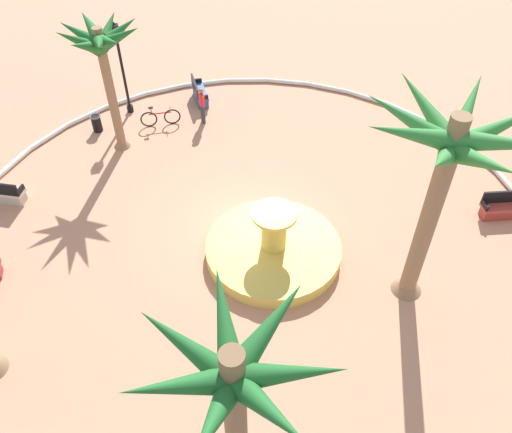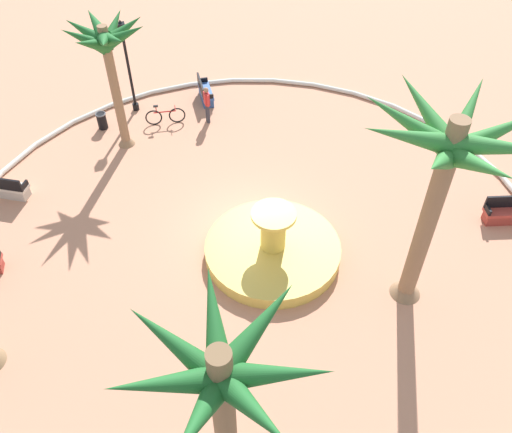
{
  "view_description": "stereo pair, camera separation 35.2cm",
  "coord_description": "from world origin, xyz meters",
  "px_view_note": "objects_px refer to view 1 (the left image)",
  "views": [
    {
      "loc": [
        3.68,
        12.05,
        12.94
      ],
      "look_at": [
        -0.13,
        0.39,
        1.0
      ],
      "focal_mm": 36.65,
      "sensor_mm": 36.0,
      "label": 1
    },
    {
      "loc": [
        3.34,
        12.15,
        12.94
      ],
      "look_at": [
        -0.13,
        0.39,
        1.0
      ],
      "focal_mm": 36.65,
      "sensor_mm": 36.0,
      "label": 2
    }
  ],
  "objects_px": {
    "lamppost": "(121,61)",
    "bicycle_by_lamppost": "(160,118)",
    "trash_bin": "(97,123)",
    "palm_tree_mid_plaza": "(446,161)",
    "bench_east": "(200,94)",
    "bench_southeast": "(503,209)",
    "person_cyclist_photo": "(202,104)",
    "palm_tree_by_curb": "(234,388)",
    "bench_west": "(3,194)",
    "palm_tree_far_side": "(101,49)",
    "fountain": "(273,248)"
  },
  "relations": [
    {
      "from": "lamppost",
      "to": "fountain",
      "type": "bearing_deg",
      "value": 107.76
    },
    {
      "from": "palm_tree_mid_plaza",
      "to": "lamppost",
      "type": "relative_size",
      "value": 1.6
    },
    {
      "from": "person_cyclist_photo",
      "to": "palm_tree_mid_plaza",
      "type": "bearing_deg",
      "value": 108.93
    },
    {
      "from": "palm_tree_by_curb",
      "to": "bench_southeast",
      "type": "bearing_deg",
      "value": -154.31
    },
    {
      "from": "fountain",
      "to": "palm_tree_far_side",
      "type": "height_order",
      "value": "palm_tree_far_side"
    },
    {
      "from": "bench_east",
      "to": "lamppost",
      "type": "height_order",
      "value": "lamppost"
    },
    {
      "from": "palm_tree_mid_plaza",
      "to": "palm_tree_far_side",
      "type": "bearing_deg",
      "value": -54.27
    },
    {
      "from": "palm_tree_mid_plaza",
      "to": "lamppost",
      "type": "distance_m",
      "value": 14.59
    },
    {
      "from": "bench_west",
      "to": "lamppost",
      "type": "xyz_separation_m",
      "value": [
        -5.22,
        -4.54,
        2.08
      ]
    },
    {
      "from": "person_cyclist_photo",
      "to": "bench_west",
      "type": "bearing_deg",
      "value": 18.34
    },
    {
      "from": "bench_east",
      "to": "palm_tree_by_curb",
      "type": "bearing_deg",
      "value": 79.46
    },
    {
      "from": "palm_tree_far_side",
      "to": "trash_bin",
      "type": "height_order",
      "value": "palm_tree_far_side"
    },
    {
      "from": "fountain",
      "to": "bicycle_by_lamppost",
      "type": "height_order",
      "value": "fountain"
    },
    {
      "from": "person_cyclist_photo",
      "to": "trash_bin",
      "type": "bearing_deg",
      "value": -9.98
    },
    {
      "from": "fountain",
      "to": "palm_tree_mid_plaza",
      "type": "relative_size",
      "value": 0.67
    },
    {
      "from": "palm_tree_mid_plaza",
      "to": "trash_bin",
      "type": "xyz_separation_m",
      "value": [
        8.17,
        -11.66,
        -4.67
      ]
    },
    {
      "from": "fountain",
      "to": "bench_southeast",
      "type": "relative_size",
      "value": 2.65
    },
    {
      "from": "palm_tree_mid_plaza",
      "to": "bench_southeast",
      "type": "distance_m",
      "value": 7.04
    },
    {
      "from": "palm_tree_mid_plaza",
      "to": "bench_southeast",
      "type": "bearing_deg",
      "value": -158.92
    },
    {
      "from": "bench_southeast",
      "to": "person_cyclist_photo",
      "type": "height_order",
      "value": "person_cyclist_photo"
    },
    {
      "from": "bench_east",
      "to": "bench_southeast",
      "type": "bearing_deg",
      "value": 127.88
    },
    {
      "from": "fountain",
      "to": "bench_southeast",
      "type": "distance_m",
      "value": 8.34
    },
    {
      "from": "bench_southeast",
      "to": "lamppost",
      "type": "height_order",
      "value": "lamppost"
    },
    {
      "from": "bench_southeast",
      "to": "bicycle_by_lamppost",
      "type": "bearing_deg",
      "value": -41.92
    },
    {
      "from": "lamppost",
      "to": "bicycle_by_lamppost",
      "type": "bearing_deg",
      "value": 126.74
    },
    {
      "from": "bench_southeast",
      "to": "bench_west",
      "type": "bearing_deg",
      "value": -20.62
    },
    {
      "from": "fountain",
      "to": "palm_tree_by_curb",
      "type": "height_order",
      "value": "palm_tree_by_curb"
    },
    {
      "from": "palm_tree_by_curb",
      "to": "bicycle_by_lamppost",
      "type": "xyz_separation_m",
      "value": [
        -0.95,
        -14.81,
        -3.73
      ]
    },
    {
      "from": "bench_east",
      "to": "bicycle_by_lamppost",
      "type": "xyz_separation_m",
      "value": [
        2.06,
        1.38,
        0.04
      ]
    },
    {
      "from": "palm_tree_by_curb",
      "to": "lamppost",
      "type": "relative_size",
      "value": 1.33
    },
    {
      "from": "bicycle_by_lamppost",
      "to": "person_cyclist_photo",
      "type": "distance_m",
      "value": 1.9
    },
    {
      "from": "bench_southeast",
      "to": "lamppost",
      "type": "bearing_deg",
      "value": -43.24
    },
    {
      "from": "fountain",
      "to": "palm_tree_by_curb",
      "type": "relative_size",
      "value": 0.8
    },
    {
      "from": "bench_southeast",
      "to": "trash_bin",
      "type": "relative_size",
      "value": 2.29
    },
    {
      "from": "bench_east",
      "to": "trash_bin",
      "type": "xyz_separation_m",
      "value": [
        4.71,
        0.96,
        0.04
      ]
    },
    {
      "from": "lamppost",
      "to": "trash_bin",
      "type": "distance_m",
      "value": 2.76
    },
    {
      "from": "palm_tree_mid_plaza",
      "to": "bench_southeast",
      "type": "xyz_separation_m",
      "value": [
        -4.89,
        -1.88,
        -4.7
      ]
    },
    {
      "from": "trash_bin",
      "to": "bicycle_by_lamppost",
      "type": "bearing_deg",
      "value": 170.8
    },
    {
      "from": "lamppost",
      "to": "palm_tree_far_side",
      "type": "bearing_deg",
      "value": 74.56
    },
    {
      "from": "bench_southeast",
      "to": "palm_tree_by_curb",
      "type": "bearing_deg",
      "value": 25.69
    },
    {
      "from": "palm_tree_far_side",
      "to": "bench_west",
      "type": "relative_size",
      "value": 3.23
    },
    {
      "from": "palm_tree_by_curb",
      "to": "bench_east",
      "type": "height_order",
      "value": "palm_tree_by_curb"
    },
    {
      "from": "palm_tree_mid_plaza",
      "to": "bicycle_by_lamppost",
      "type": "height_order",
      "value": "palm_tree_mid_plaza"
    },
    {
      "from": "palm_tree_mid_plaza",
      "to": "palm_tree_far_side",
      "type": "height_order",
      "value": "palm_tree_mid_plaza"
    },
    {
      "from": "bench_east",
      "to": "fountain",
      "type": "bearing_deg",
      "value": 90.27
    },
    {
      "from": "fountain",
      "to": "palm_tree_by_curb",
      "type": "distance_m",
      "value": 7.93
    },
    {
      "from": "palm_tree_by_curb",
      "to": "palm_tree_mid_plaza",
      "type": "bearing_deg",
      "value": -151.04
    },
    {
      "from": "palm_tree_by_curb",
      "to": "palm_tree_far_side",
      "type": "relative_size",
      "value": 1.03
    },
    {
      "from": "bench_southeast",
      "to": "bench_east",
      "type": "bearing_deg",
      "value": -52.12
    },
    {
      "from": "fountain",
      "to": "bench_east",
      "type": "xyz_separation_m",
      "value": [
        0.05,
        -9.96,
        0.06
      ]
    }
  ]
}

